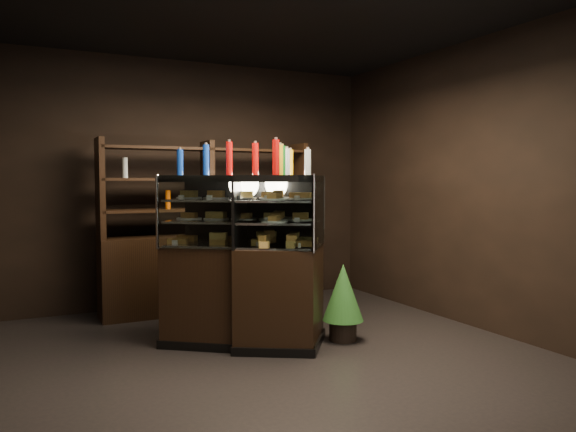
% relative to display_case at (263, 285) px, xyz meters
% --- Properties ---
extents(ground, '(5.00, 5.00, 0.00)m').
position_rel_display_case_xyz_m(ground, '(-0.33, -0.64, -0.53)').
color(ground, black).
rests_on(ground, ground).
extents(room_shell, '(5.02, 5.02, 3.01)m').
position_rel_display_case_xyz_m(room_shell, '(-0.33, -0.64, 1.41)').
color(room_shell, black).
rests_on(room_shell, ground).
extents(display_case, '(1.90, 1.63, 1.59)m').
position_rel_display_case_xyz_m(display_case, '(0.00, 0.00, 0.00)').
color(display_case, black).
rests_on(display_case, ground).
extents(food_display, '(1.43, 1.23, 0.48)m').
position_rel_display_case_xyz_m(food_display, '(0.00, -0.00, 0.70)').
color(food_display, '#D7924D').
rests_on(food_display, display_case).
extents(bottles_top, '(1.25, 1.09, 0.30)m').
position_rel_display_case_xyz_m(bottles_top, '(-0.00, 0.00, 1.20)').
color(bottles_top, silver).
rests_on(bottles_top, display_case).
extents(potted_conifer, '(0.39, 0.39, 0.84)m').
position_rel_display_case_xyz_m(potted_conifer, '(0.67, -0.40, -0.05)').
color(potted_conifer, black).
rests_on(potted_conifer, ground).
extents(back_shelving, '(2.48, 0.44, 2.00)m').
position_rel_display_case_xyz_m(back_shelving, '(-0.09, 1.41, 0.08)').
color(back_shelving, black).
rests_on(back_shelving, ground).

